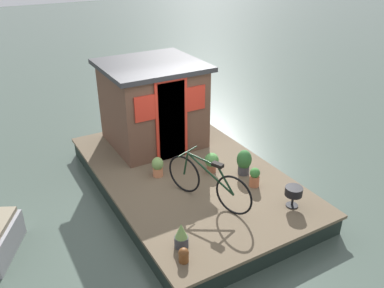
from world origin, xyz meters
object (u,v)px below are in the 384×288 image
Objects in this scene: mooring_bollard at (184,255)px; potted_plant_mint at (212,161)px; potted_plant_thyme at (244,162)px; potted_plant_sage at (255,177)px; potted_plant_basil at (181,236)px; houseboat_cabin at (153,104)px; bicycle at (208,182)px; potted_plant_lavender at (158,166)px; charcoal_grill at (294,192)px.

potted_plant_mint is at bearing -41.37° from mooring_bollard.
potted_plant_thyme is 1.37× the size of potted_plant_sage.
potted_plant_basil is at bearing 111.55° from potted_plant_sage.
houseboat_cabin is 2.71m from bicycle.
potted_plant_thyme is at bearing -55.05° from mooring_bollard.
potted_plant_sage is (-0.01, -1.04, -0.21)m from bicycle.
potted_plant_thyme is at bearing -59.14° from potted_plant_basil.
potted_plant_basil is at bearing 120.86° from potted_plant_thyme.
houseboat_cabin is at bearing -4.37° from bicycle.
potted_plant_mint and potted_plant_lavender have the same top height.
bicycle is at bearing -50.45° from potted_plant_basil.
potted_plant_mint is (0.84, -0.62, -0.17)m from bicycle.
mooring_bollard is (-1.55, 2.22, -0.15)m from potted_plant_thyme.
potted_plant_sage is at bearing -153.75° from potted_plant_mint.
potted_plant_sage is 2.39m from mooring_bollard.
houseboat_cabin is 5.53× the size of potted_plant_sage.
bicycle is 7.26× the size of mooring_bollard.
potted_plant_basil is 2.44m from potted_plant_thyme.
houseboat_cabin reaches higher than mooring_bollard.
charcoal_grill is at bearing -176.15° from potted_plant_thyme.
potted_plant_thyme is 1.37× the size of charcoal_grill.
potted_plant_thyme is 1.70m from potted_plant_lavender.
potted_plant_thyme reaches higher than potted_plant_lavender.
charcoal_grill is (-2.09, -1.60, 0.07)m from potted_plant_lavender.
houseboat_cabin is 3.71m from potted_plant_basil.
mooring_bollard is (-3.74, 1.29, -0.82)m from houseboat_cabin.
mooring_bollard is at bearing 124.95° from potted_plant_thyme.
charcoal_grill is (-1.70, -0.60, 0.05)m from potted_plant_mint.
charcoal_grill is at bearing -160.67° from potted_plant_mint.
potted_plant_basil is 0.81× the size of potted_plant_thyme.
potted_plant_basil is 1.79× the size of mooring_bollard.
potted_plant_basil is 2.15m from potted_plant_sage.
bicycle is at bearing -162.52° from potted_plant_lavender.
charcoal_grill is at bearing -163.86° from houseboat_cabin.
mooring_bollard is at bearing 157.23° from potted_plant_basil.
charcoal_grill is at bearing -125.16° from bicycle.
potted_plant_mint is at bearing -36.24° from bicycle.
potted_plant_mint is at bearing 19.33° from charcoal_grill.
bicycle is 1.57m from mooring_bollard.
potted_plant_basil is at bearing 129.55° from bicycle.
bicycle is 1.06m from potted_plant_mint.
bicycle reaches higher than charcoal_grill.
houseboat_cabin is at bearing -18.74° from potted_plant_basil.
potted_plant_sage is at bearing 169.04° from potted_plant_thyme.
potted_plant_thyme is (0.45, -1.13, -0.13)m from bicycle.
houseboat_cabin is 4.04m from mooring_bollard.
mooring_bollard is (-2.33, 0.70, -0.09)m from potted_plant_lavender.
potted_plant_lavender is 1.07× the size of charcoal_grill.
houseboat_cabin reaches higher than potted_plant_basil.
houseboat_cabin reaches higher than potted_plant_mint.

